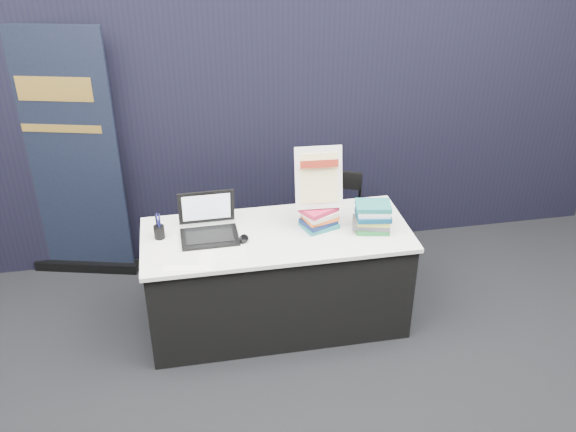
# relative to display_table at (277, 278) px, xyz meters

# --- Properties ---
(floor) EXTENTS (8.00, 8.00, 0.00)m
(floor) POSITION_rel_display_table_xyz_m (0.00, -0.55, -0.38)
(floor) COLOR black
(floor) RESTS_ON ground
(drape_partition) EXTENTS (6.00, 0.08, 2.40)m
(drape_partition) POSITION_rel_display_table_xyz_m (0.00, 1.05, 0.82)
(drape_partition) COLOR black
(drape_partition) RESTS_ON floor
(display_table) EXTENTS (1.80, 0.75, 0.75)m
(display_table) POSITION_rel_display_table_xyz_m (0.00, 0.00, 0.00)
(display_table) COLOR black
(display_table) RESTS_ON floor
(laptop) EXTENTS (0.38, 0.30, 0.28)m
(laptop) POSITION_rel_display_table_xyz_m (-0.45, 0.06, 0.44)
(laptop) COLOR black
(laptop) RESTS_ON display_table
(mouse) EXTENTS (0.08, 0.11, 0.03)m
(mouse) POSITION_rel_display_table_xyz_m (-0.23, -0.06, 0.39)
(mouse) COLOR black
(mouse) RESTS_ON display_table
(brochure_left) EXTENTS (0.34, 0.27, 0.00)m
(brochure_left) POSITION_rel_display_table_xyz_m (-0.60, -0.24, 0.38)
(brochure_left) COLOR white
(brochure_left) RESTS_ON display_table
(brochure_mid) EXTENTS (0.37, 0.29, 0.00)m
(brochure_mid) POSITION_rel_display_table_xyz_m (-0.68, -0.15, 0.38)
(brochure_mid) COLOR silver
(brochure_mid) RESTS_ON display_table
(brochure_right) EXTENTS (0.31, 0.25, 0.00)m
(brochure_right) POSITION_rel_display_table_xyz_m (-0.37, -0.19, 0.38)
(brochure_right) COLOR white
(brochure_right) RESTS_ON display_table
(pen_cup) EXTENTS (0.09, 0.09, 0.09)m
(pen_cup) POSITION_rel_display_table_xyz_m (-0.77, 0.08, 0.42)
(pen_cup) COLOR black
(pen_cup) RESTS_ON display_table
(book_stack_tall) EXTENTS (0.27, 0.25, 0.15)m
(book_stack_tall) POSITION_rel_display_table_xyz_m (0.29, 0.02, 0.45)
(book_stack_tall) COLOR #1C6D6A
(book_stack_tall) RESTS_ON display_table
(book_stack_short) EXTENTS (0.26, 0.22, 0.20)m
(book_stack_short) POSITION_rel_display_table_xyz_m (0.64, -0.08, 0.47)
(book_stack_short) COLOR #1F7633
(book_stack_short) RESTS_ON display_table
(info_sign) EXTENTS (0.32, 0.16, 0.43)m
(info_sign) POSITION_rel_display_table_xyz_m (0.29, 0.05, 0.73)
(info_sign) COLOR black
(info_sign) RESTS_ON book_stack_tall
(pullup_banner) EXTENTS (0.83, 0.31, 1.97)m
(pullup_banner) POSITION_rel_display_table_xyz_m (-1.41, 0.95, 0.50)
(pullup_banner) COLOR black
(pullup_banner) RESTS_ON floor
(stacking_chair) EXTENTS (0.50, 0.51, 0.84)m
(stacking_chair) POSITION_rel_display_table_xyz_m (0.60, 0.53, 0.09)
(stacking_chair) COLOR black
(stacking_chair) RESTS_ON floor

